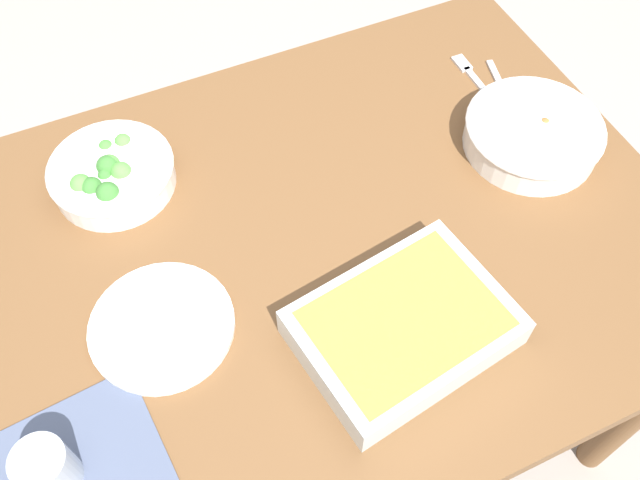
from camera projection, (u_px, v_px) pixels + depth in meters
The scene contains 10 objects.
ground_plane at pixel (320, 404), 1.74m from camera, with size 6.00×6.00×0.00m, color #9E9389.
dining_table at pixel (320, 269), 1.21m from camera, with size 1.20×0.90×0.74m.
placemat at pixel (57, 478), 0.91m from camera, with size 0.28×0.20×0.00m, color #4C5670.
stew_bowl at pixel (533, 133), 1.22m from camera, with size 0.25×0.25×0.06m.
broccoli_bowl at pixel (112, 173), 1.17m from camera, with size 0.21×0.21×0.07m.
baking_dish at pixel (404, 326), 1.00m from camera, with size 0.33×0.26×0.06m.
drink_cup at pixel (48, 470), 0.88m from camera, with size 0.07×0.07×0.08m.
side_plate at pixel (162, 326), 1.04m from camera, with size 0.22×0.22×0.01m, color white.
spoon_by_stew at pixel (508, 101), 1.30m from camera, with size 0.06×0.17×0.01m.
fork_on_table at pixel (476, 80), 1.34m from camera, with size 0.02×0.18×0.01m.
Camera 1 is at (0.26, 0.58, 1.68)m, focal length 38.67 mm.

